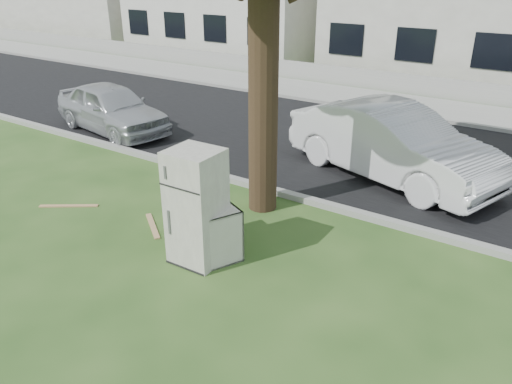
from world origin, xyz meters
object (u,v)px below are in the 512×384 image
Objects in this scene: fridge at (197,207)px; cabinet at (208,228)px; car_center at (392,143)px; car_left at (112,108)px.

fridge is 1.65× the size of cabinet.
cabinet is at bearing -177.20° from car_center.
car_left reaches higher than cabinet.
car_left is at bearing 175.63° from cabinet.
cabinet is 0.28× the size of car_left.
fridge reaches higher than car_left.
fridge is 0.47× the size of car_left.
fridge is at bearing -111.44° from car_left.
car_center is 7.71m from car_left.
cabinet is at bearing 92.62° from fridge.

